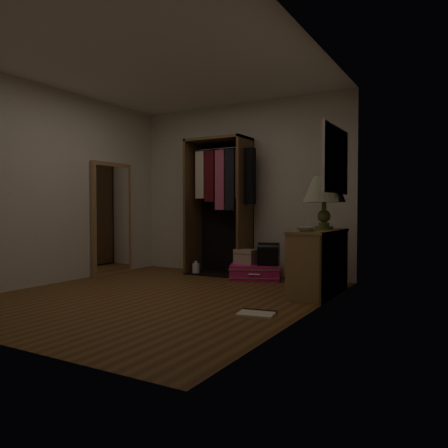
{
  "coord_description": "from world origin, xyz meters",
  "views": [
    {
      "loc": [
        3.09,
        -3.93,
        1.0
      ],
      "look_at": [
        0.3,
        0.95,
        0.8
      ],
      "focal_mm": 35.0,
      "sensor_mm": 36.0,
      "label": 1
    }
  ],
  "objects_px": {
    "floor_mirror": "(112,218)",
    "train_case": "(246,256)",
    "table_lamp": "(324,191)",
    "black_bag": "(269,254)",
    "open_wardrobe": "(222,193)",
    "pink_suitcase": "(255,272)",
    "console_bookshelf": "(319,260)",
    "white_jug": "(196,269)"
  },
  "relations": [
    {
      "from": "pink_suitcase",
      "to": "train_case",
      "type": "bearing_deg",
      "value": 163.85
    },
    {
      "from": "console_bookshelf",
      "to": "pink_suitcase",
      "type": "distance_m",
      "value": 1.28
    },
    {
      "from": "floor_mirror",
      "to": "black_bag",
      "type": "height_order",
      "value": "floor_mirror"
    },
    {
      "from": "open_wardrobe",
      "to": "white_jug",
      "type": "bearing_deg",
      "value": -154.67
    },
    {
      "from": "console_bookshelf",
      "to": "floor_mirror",
      "type": "bearing_deg",
      "value": -179.58
    },
    {
      "from": "open_wardrobe",
      "to": "floor_mirror",
      "type": "height_order",
      "value": "open_wardrobe"
    },
    {
      "from": "console_bookshelf",
      "to": "train_case",
      "type": "distance_m",
      "value": 1.36
    },
    {
      "from": "open_wardrobe",
      "to": "white_jug",
      "type": "distance_m",
      "value": 1.22
    },
    {
      "from": "console_bookshelf",
      "to": "open_wardrobe",
      "type": "height_order",
      "value": "open_wardrobe"
    },
    {
      "from": "train_case",
      "to": "black_bag",
      "type": "bearing_deg",
      "value": 7.76
    },
    {
      "from": "floor_mirror",
      "to": "black_bag",
      "type": "xyz_separation_m",
      "value": [
        2.35,
        0.59,
        -0.47
      ]
    },
    {
      "from": "floor_mirror",
      "to": "white_jug",
      "type": "bearing_deg",
      "value": 27.78
    },
    {
      "from": "train_case",
      "to": "open_wardrobe",
      "type": "bearing_deg",
      "value": 165.59
    },
    {
      "from": "train_case",
      "to": "table_lamp",
      "type": "distance_m",
      "value": 1.58
    },
    {
      "from": "pink_suitcase",
      "to": "train_case",
      "type": "height_order",
      "value": "train_case"
    },
    {
      "from": "table_lamp",
      "to": "white_jug",
      "type": "distance_m",
      "value": 2.42
    },
    {
      "from": "open_wardrobe",
      "to": "floor_mirror",
      "type": "distance_m",
      "value": 1.73
    },
    {
      "from": "black_bag",
      "to": "open_wardrobe",
      "type": "bearing_deg",
      "value": 151.87
    },
    {
      "from": "pink_suitcase",
      "to": "black_bag",
      "type": "height_order",
      "value": "black_bag"
    },
    {
      "from": "floor_mirror",
      "to": "pink_suitcase",
      "type": "relative_size",
      "value": 2.02
    },
    {
      "from": "open_wardrobe",
      "to": "floor_mirror",
      "type": "bearing_deg",
      "value": -152.8
    },
    {
      "from": "open_wardrobe",
      "to": "pink_suitcase",
      "type": "relative_size",
      "value": 2.43
    },
    {
      "from": "console_bookshelf",
      "to": "table_lamp",
      "type": "height_order",
      "value": "table_lamp"
    },
    {
      "from": "open_wardrobe",
      "to": "console_bookshelf",
      "type": "bearing_deg",
      "value": -23.16
    },
    {
      "from": "console_bookshelf",
      "to": "table_lamp",
      "type": "distance_m",
      "value": 0.83
    },
    {
      "from": "table_lamp",
      "to": "white_jug",
      "type": "xyz_separation_m",
      "value": [
        -2.1,
        0.4,
        -1.13
      ]
    },
    {
      "from": "console_bookshelf",
      "to": "table_lamp",
      "type": "xyz_separation_m",
      "value": [
        0.0,
        0.17,
        0.81
      ]
    },
    {
      "from": "white_jug",
      "to": "open_wardrobe",
      "type": "bearing_deg",
      "value": 25.33
    },
    {
      "from": "console_bookshelf",
      "to": "white_jug",
      "type": "bearing_deg",
      "value": 164.68
    },
    {
      "from": "console_bookshelf",
      "to": "white_jug",
      "type": "xyz_separation_m",
      "value": [
        -2.1,
        0.58,
        -0.32
      ]
    },
    {
      "from": "console_bookshelf",
      "to": "pink_suitcase",
      "type": "height_order",
      "value": "console_bookshelf"
    },
    {
      "from": "floor_mirror",
      "to": "white_jug",
      "type": "xyz_separation_m",
      "value": [
        1.14,
        0.6,
        -0.76
      ]
    },
    {
      "from": "floor_mirror",
      "to": "train_case",
      "type": "relative_size",
      "value": 5.19
    },
    {
      "from": "pink_suitcase",
      "to": "table_lamp",
      "type": "distance_m",
      "value": 1.62
    },
    {
      "from": "floor_mirror",
      "to": "black_bag",
      "type": "bearing_deg",
      "value": 14.16
    },
    {
      "from": "floor_mirror",
      "to": "black_bag",
      "type": "distance_m",
      "value": 2.47
    },
    {
      "from": "pink_suitcase",
      "to": "black_bag",
      "type": "relative_size",
      "value": 2.54
    },
    {
      "from": "open_wardrobe",
      "to": "black_bag",
      "type": "relative_size",
      "value": 6.17
    },
    {
      "from": "open_wardrobe",
      "to": "train_case",
      "type": "distance_m",
      "value": 1.06
    },
    {
      "from": "pink_suitcase",
      "to": "console_bookshelf",
      "type": "bearing_deg",
      "value": -50.39
    },
    {
      "from": "table_lamp",
      "to": "console_bookshelf",
      "type": "bearing_deg",
      "value": -90.21
    },
    {
      "from": "floor_mirror",
      "to": "pink_suitcase",
      "type": "distance_m",
      "value": 2.34
    }
  ]
}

